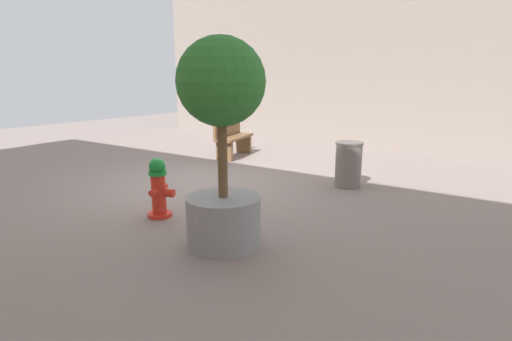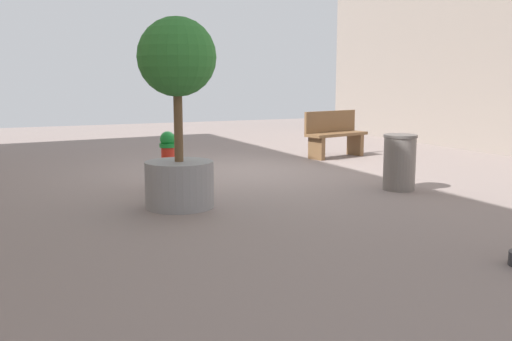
{
  "view_description": "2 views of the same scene",
  "coord_description": "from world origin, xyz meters",
  "px_view_note": "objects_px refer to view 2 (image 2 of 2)",
  "views": [
    {
      "loc": [
        5.23,
        4.96,
        1.9
      ],
      "look_at": [
        0.62,
        1.8,
        0.6
      ],
      "focal_mm": 27.91,
      "sensor_mm": 36.0,
      "label": 1
    },
    {
      "loc": [
        3.93,
        9.03,
        1.6
      ],
      "look_at": [
        0.89,
        2.41,
        0.43
      ],
      "focal_mm": 40.24,
      "sensor_mm": 36.0,
      "label": 2
    }
  ],
  "objects_px": {
    "bench_near": "(334,134)",
    "trash_bin": "(399,162)",
    "planter_tree": "(178,99)",
    "fire_hydrant": "(168,160)"
  },
  "relations": [
    {
      "from": "fire_hydrant",
      "to": "trash_bin",
      "type": "height_order",
      "value": "fire_hydrant"
    },
    {
      "from": "planter_tree",
      "to": "fire_hydrant",
      "type": "bearing_deg",
      "value": -100.36
    },
    {
      "from": "bench_near",
      "to": "trash_bin",
      "type": "bearing_deg",
      "value": 72.76
    },
    {
      "from": "planter_tree",
      "to": "trash_bin",
      "type": "relative_size",
      "value": 2.9
    },
    {
      "from": "fire_hydrant",
      "to": "bench_near",
      "type": "distance_m",
      "value": 4.48
    },
    {
      "from": "bench_near",
      "to": "trash_bin",
      "type": "height_order",
      "value": "bench_near"
    },
    {
      "from": "fire_hydrant",
      "to": "bench_near",
      "type": "xyz_separation_m",
      "value": [
        -4.07,
        -1.87,
        0.06
      ]
    },
    {
      "from": "bench_near",
      "to": "planter_tree",
      "type": "height_order",
      "value": "planter_tree"
    },
    {
      "from": "planter_tree",
      "to": "bench_near",
      "type": "bearing_deg",
      "value": -143.27
    },
    {
      "from": "bench_near",
      "to": "trash_bin",
      "type": "xyz_separation_m",
      "value": [
        1.07,
        3.44,
        -0.08
      ]
    }
  ]
}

